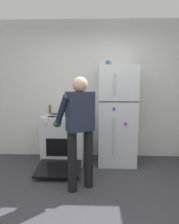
{
  "coord_description": "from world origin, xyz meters",
  "views": [
    {
      "loc": [
        0.04,
        -2.33,
        1.56
      ],
      "look_at": [
        -0.09,
        1.32,
        1.0
      ],
      "focal_mm": 33.99,
      "sensor_mm": 36.0,
      "label": 1
    }
  ],
  "objects_px": {
    "coffee_mug": "(108,63)",
    "red_pot": "(72,112)",
    "person_cook": "(79,124)",
    "pepper_mill": "(50,109)",
    "refrigerator": "(117,115)",
    "stove_range": "(64,139)"
  },
  "relations": [
    {
      "from": "coffee_mug",
      "to": "red_pot",
      "type": "bearing_deg",
      "value": -171.41
    },
    {
      "from": "person_cook",
      "to": "coffee_mug",
      "type": "xyz_separation_m",
      "value": [
        0.44,
        1.06,
        0.9
      ]
    },
    {
      "from": "red_pot",
      "to": "pepper_mill",
      "type": "bearing_deg",
      "value": 151.48
    },
    {
      "from": "pepper_mill",
      "to": "red_pot",
      "type": "bearing_deg",
      "value": -28.52
    },
    {
      "from": "person_cook",
      "to": "coffee_mug",
      "type": "bearing_deg",
      "value": 67.59
    },
    {
      "from": "red_pot",
      "to": "coffee_mug",
      "type": "relative_size",
      "value": 3.18
    },
    {
      "from": "refrigerator",
      "to": "person_cook",
      "type": "bearing_deg",
      "value": -121.31
    },
    {
      "from": "red_pot",
      "to": "coffee_mug",
      "type": "xyz_separation_m",
      "value": [
        0.66,
        0.1,
        0.89
      ]
    },
    {
      "from": "refrigerator",
      "to": "pepper_mill",
      "type": "relative_size",
      "value": 10.8
    },
    {
      "from": "stove_range",
      "to": "person_cook",
      "type": "bearing_deg",
      "value": -68.88
    },
    {
      "from": "refrigerator",
      "to": "coffee_mug",
      "type": "relative_size",
      "value": 16.12
    },
    {
      "from": "stove_range",
      "to": "coffee_mug",
      "type": "height_order",
      "value": "coffee_mug"
    },
    {
      "from": "coffee_mug",
      "to": "person_cook",
      "type": "bearing_deg",
      "value": -112.41
    },
    {
      "from": "red_pot",
      "to": "coffee_mug",
      "type": "height_order",
      "value": "coffee_mug"
    },
    {
      "from": "person_cook",
      "to": "coffee_mug",
      "type": "distance_m",
      "value": 1.46
    },
    {
      "from": "red_pot",
      "to": "pepper_mill",
      "type": "height_order",
      "value": "pepper_mill"
    },
    {
      "from": "pepper_mill",
      "to": "person_cook",
      "type": "bearing_deg",
      "value": -60.56
    },
    {
      "from": "stove_range",
      "to": "person_cook",
      "type": "height_order",
      "value": "person_cook"
    },
    {
      "from": "person_cook",
      "to": "pepper_mill",
      "type": "xyz_separation_m",
      "value": [
        -0.68,
        1.21,
        0.03
      ]
    },
    {
      "from": "refrigerator",
      "to": "red_pot",
      "type": "relative_size",
      "value": 5.06
    },
    {
      "from": "coffee_mug",
      "to": "pepper_mill",
      "type": "relative_size",
      "value": 0.67
    },
    {
      "from": "person_cook",
      "to": "pepper_mill",
      "type": "distance_m",
      "value": 1.39
    }
  ]
}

